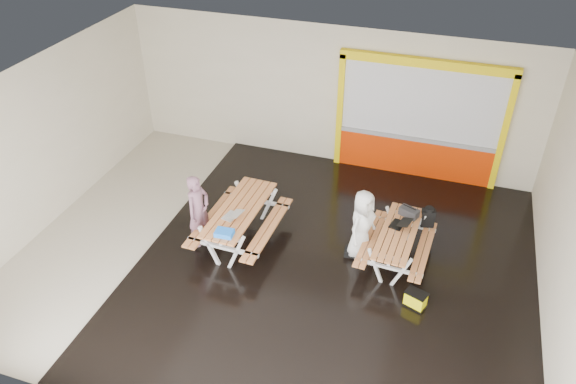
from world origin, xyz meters
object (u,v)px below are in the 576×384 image
(person_left, at_px, (198,211))
(person_right, at_px, (362,225))
(blue_pouch, at_px, (224,233))
(fluke_bag, at_px, (415,299))
(backpack, at_px, (428,217))
(dark_case, at_px, (354,252))
(picnic_table_right, at_px, (397,239))
(picnic_table_left, at_px, (240,216))
(laptop_left, at_px, (233,215))
(laptop_right, at_px, (400,224))
(toolbox, at_px, (409,212))

(person_left, distance_m, person_right, 3.22)
(blue_pouch, relative_size, fluke_bag, 0.76)
(backpack, xyz_separation_m, dark_case, (-1.29, -0.86, -0.57))
(person_left, relative_size, fluke_bag, 3.52)
(picnic_table_right, height_order, dark_case, picnic_table_right)
(picnic_table_left, bearing_deg, laptop_left, -91.87)
(laptop_right, relative_size, backpack, 1.03)
(blue_pouch, bearing_deg, picnic_table_left, 93.78)
(person_left, relative_size, toolbox, 3.66)
(picnic_table_right, distance_m, fluke_bag, 1.31)
(laptop_left, bearing_deg, backpack, 22.02)
(laptop_right, bearing_deg, picnic_table_left, -169.49)
(backpack, height_order, fluke_bag, backpack)
(laptop_right, bearing_deg, picnic_table_right, -88.56)
(backpack, bearing_deg, picnic_table_right, -122.46)
(toolbox, xyz_separation_m, dark_case, (-0.92, -0.68, -0.72))
(picnic_table_right, height_order, person_right, person_right)
(picnic_table_right, xyz_separation_m, laptop_left, (-3.13, -0.70, 0.35))
(backpack, bearing_deg, picnic_table_left, -162.48)
(person_right, distance_m, dark_case, 0.68)
(picnic_table_left, xyz_separation_m, laptop_left, (-0.01, -0.32, 0.26))
(picnic_table_right, relative_size, person_left, 1.25)
(picnic_table_left, relative_size, laptop_left, 5.33)
(backpack, bearing_deg, toolbox, -154.98)
(picnic_table_left, xyz_separation_m, backpack, (3.60, 1.14, 0.02))
(picnic_table_left, bearing_deg, person_right, 8.09)
(person_left, distance_m, laptop_left, 0.71)
(person_right, relative_size, blue_pouch, 4.42)
(person_right, height_order, dark_case, person_right)
(person_left, bearing_deg, backpack, -56.19)
(person_left, xyz_separation_m, blue_pouch, (0.78, -0.50, 0.01))
(toolbox, relative_size, fluke_bag, 0.96)
(laptop_left, relative_size, laptop_right, 0.93)
(picnic_table_left, relative_size, person_left, 1.44)
(person_left, relative_size, backpack, 3.53)
(picnic_table_right, distance_m, person_left, 3.93)
(backpack, bearing_deg, fluke_bag, -88.27)
(blue_pouch, xyz_separation_m, dark_case, (2.25, 1.16, -0.80))
(person_left, relative_size, blue_pouch, 4.60)
(dark_case, bearing_deg, picnic_table_right, 6.95)
(person_right, xyz_separation_m, laptop_left, (-2.43, -0.67, 0.13))
(laptop_right, bearing_deg, person_left, -166.01)
(picnic_table_right, distance_m, blue_pouch, 3.33)
(person_left, height_order, toolbox, person_left)
(toolbox, xyz_separation_m, backpack, (0.37, 0.17, -0.15))
(person_left, relative_size, person_right, 1.04)
(blue_pouch, bearing_deg, picnic_table_right, 22.32)
(laptop_right, xyz_separation_m, backpack, (0.49, 0.56, -0.12))
(fluke_bag, bearing_deg, toolbox, 104.05)
(blue_pouch, relative_size, backpack, 0.77)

